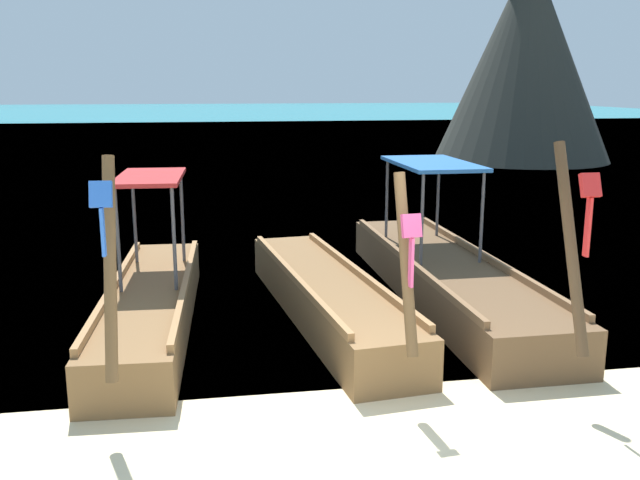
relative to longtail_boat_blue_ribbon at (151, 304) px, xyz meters
The scene contains 6 objects.
ground 4.52m from the longtail_boat_blue_ribbon, 58.82° to the right, with size 120.00×120.00×0.00m, color beige.
sea_water 57.68m from the longtail_boat_blue_ribbon, 87.68° to the left, with size 120.00×120.00×0.00m, color teal.
longtail_boat_blue_ribbon is the anchor object (origin of this frame).
longtail_boat_pink_ribbon 2.50m from the longtail_boat_blue_ribbon, ahead, with size 1.67×6.04×2.48m.
longtail_boat_red_ribbon 4.59m from the longtail_boat_blue_ribbon, ahead, with size 1.44×7.48×2.78m.
karst_rock 25.70m from the longtail_boat_blue_ribbon, 53.33° to the left, with size 7.74×7.74×9.07m.
Camera 1 is at (-1.54, -5.68, 3.36)m, focal length 39.08 mm.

